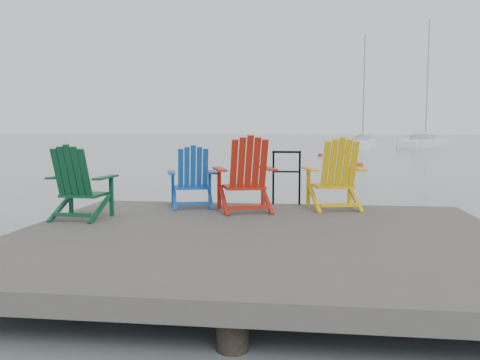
# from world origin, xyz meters

# --- Properties ---
(ground) EXTENTS (400.00, 400.00, 0.00)m
(ground) POSITION_xyz_m (0.00, 0.00, 0.00)
(ground) COLOR slate
(ground) RESTS_ON ground
(dock) EXTENTS (6.00, 5.00, 1.40)m
(dock) POSITION_xyz_m (0.00, 0.00, 0.35)
(dock) COLOR #292724
(dock) RESTS_ON ground
(handrail) EXTENTS (0.48, 0.04, 0.90)m
(handrail) POSITION_xyz_m (0.25, 2.45, 1.04)
(handrail) COLOR black
(handrail) RESTS_ON dock
(chair_green) EXTENTS (0.85, 0.79, 1.02)m
(chair_green) POSITION_xyz_m (-2.56, 0.62, 1.01)
(chair_green) COLOR #0B3F23
(chair_green) RESTS_ON dock
(chair_blue) EXTENTS (0.91, 0.87, 0.98)m
(chair_blue) POSITION_xyz_m (-1.23, 1.89, 0.99)
(chair_blue) COLOR #114DB0
(chair_blue) RESTS_ON dock
(chair_red) EXTENTS (1.07, 1.02, 1.13)m
(chair_red) POSITION_xyz_m (-0.33, 1.56, 1.07)
(chair_red) COLOR #A81B0C
(chair_red) RESTS_ON dock
(chair_yellow) EXTENTS (1.00, 0.95, 1.10)m
(chair_yellow) POSITION_xyz_m (1.03, 1.96, 1.06)
(chair_yellow) COLOR #DEAF0C
(chair_yellow) RESTS_ON dock
(sailboat_near) EXTENTS (3.52, 8.01, 10.80)m
(sailboat_near) POSITION_xyz_m (5.82, 42.30, 0.36)
(sailboat_near) COLOR white
(sailboat_near) RESTS_ON ground
(sailboat_mid) EXTENTS (6.82, 9.74, 13.23)m
(sailboat_mid) POSITION_xyz_m (12.64, 48.11, 0.35)
(sailboat_mid) COLOR white
(sailboat_mid) RESTS_ON ground
(buoy_a) EXTENTS (0.35, 0.35, 0.35)m
(buoy_a) POSITION_xyz_m (3.21, 19.14, 0.00)
(buoy_a) COLOR red
(buoy_a) RESTS_ON ground
(buoy_b) EXTENTS (0.35, 0.35, 0.35)m
(buoy_b) POSITION_xyz_m (1.58, 28.54, 0.00)
(buoy_b) COLOR red
(buoy_b) RESTS_ON ground
(buoy_d) EXTENTS (0.39, 0.39, 0.39)m
(buoy_d) POSITION_xyz_m (3.65, 33.71, 0.00)
(buoy_d) COLOR #CF400C
(buoy_d) RESTS_ON ground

